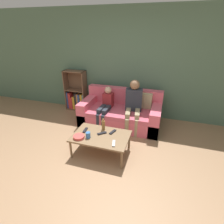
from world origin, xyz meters
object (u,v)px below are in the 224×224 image
Objects in this scene: tv_remote_1 at (102,133)px; bottle at (103,125)px; person_child at (106,105)px; tv_remote_2 at (113,132)px; tv_remote_0 at (114,143)px; person_adult at (134,102)px; tv_remote_3 at (85,130)px; coffee_table at (101,137)px; bookshelf at (77,95)px; snack_bowl at (79,137)px; cup_near at (88,135)px; couch at (121,113)px.

bottle is at bearing 148.07° from tv_remote_1.
person_child reaches higher than tv_remote_2.
tv_remote_0 is 0.76× the size of bottle.
tv_remote_3 is (-0.71, -1.06, -0.25)m from person_adult.
tv_remote_2 is at bearing 42.18° from coffee_table.
bookshelf is at bearing 179.16° from tv_remote_1.
snack_bowl is (-0.34, -0.19, 0.06)m from coffee_table.
snack_bowl is at bearing -159.21° from cup_near.
coffee_table is 6.37× the size of tv_remote_1.
bookshelf is 2.47m from tv_remote_0.
couch is 0.49m from person_adult.
snack_bowl is (-0.64, -0.01, 0.01)m from tv_remote_0.
snack_bowl is at bearing -127.75° from tv_remote_2.
bottle is at bearing -71.80° from person_child.
person_adult is 10.43× the size of cup_near.
cup_near reaches higher than tv_remote_0.
snack_bowl is 0.51m from bottle.
couch is 11.68× the size of tv_remote_1.
couch is at bearing 86.99° from coffee_table.
tv_remote_0 is at bearing -51.68° from tv_remote_2.
bookshelf is 1.09× the size of coffee_table.
snack_bowl is at bearing -95.31° from tv_remote_3.
tv_remote_0 is (0.23, -1.38, 0.12)m from couch.
cup_near reaches higher than tv_remote_2.
tv_remote_0 is at bearing -100.92° from person_adult.
snack_bowl is at bearing 167.46° from tv_remote_0.
person_child is 1.26m from snack_bowl.
cup_near reaches higher than coffee_table.
tv_remote_2 reaches higher than coffee_table.
snack_bowl is at bearing -106.18° from couch.
person_child reaches higher than tv_remote_3.
couch is 1.69× the size of bookshelf.
person_child is 1.05m from tv_remote_1.
cup_near is 0.61× the size of tv_remote_2.
person_adult is 1.30m from tv_remote_3.
cup_near is at bearing -100.71° from couch.
couch reaches higher than coffee_table.
person_adult is 1.01m from bottle.
tv_remote_2 is at bearing 38.49° from cup_near.
bottle is (0.17, 0.33, 0.05)m from cup_near.
tv_remote_1 is at bearing -131.74° from tv_remote_2.
bottle is at bearing -174.16° from tv_remote_2.
person_child is 1.20m from cup_near.
bookshelf reaches higher than tv_remote_0.
bookshelf reaches higher than tv_remote_2.
couch is 17.45× the size of cup_near.
bottle reaches higher than tv_remote_3.
couch reaches higher than tv_remote_0.
bookshelf reaches higher than bottle.
bookshelf is 2.10m from tv_remote_1.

